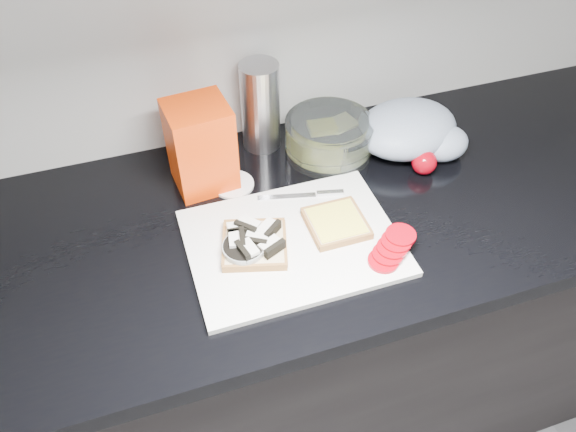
% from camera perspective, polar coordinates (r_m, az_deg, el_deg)
% --- Properties ---
extents(base_cabinet, '(3.50, 0.60, 0.86)m').
position_cam_1_polar(base_cabinet, '(1.53, 3.49, -11.48)').
color(base_cabinet, black).
rests_on(base_cabinet, ground).
extents(countertop, '(3.50, 0.64, 0.04)m').
position_cam_1_polar(countertop, '(1.18, 4.43, 0.57)').
color(countertop, black).
rests_on(countertop, base_cabinet).
extents(cutting_board, '(0.40, 0.30, 0.01)m').
position_cam_1_polar(cutting_board, '(1.08, 0.50, -2.71)').
color(cutting_board, white).
rests_on(cutting_board, countertop).
extents(bread_left, '(0.15, 0.15, 0.04)m').
position_cam_1_polar(bread_left, '(1.06, -3.47, -2.69)').
color(bread_left, '#C7B18C').
rests_on(bread_left, cutting_board).
extents(bread_right, '(0.12, 0.12, 0.02)m').
position_cam_1_polar(bread_right, '(1.10, 4.92, -0.73)').
color(bread_right, '#C7B18C').
rests_on(bread_right, cutting_board).
extents(tomato_slices, '(0.12, 0.11, 0.02)m').
position_cam_1_polar(tomato_slices, '(1.07, 10.53, -3.20)').
color(tomato_slices, '#9C030F').
rests_on(tomato_slices, cutting_board).
extents(knife, '(0.18, 0.05, 0.01)m').
position_cam_1_polar(knife, '(1.17, 2.44, 2.20)').
color(knife, silver).
rests_on(knife, cutting_board).
extents(seed_tub, '(0.08, 0.08, 0.04)m').
position_cam_1_polar(seed_tub, '(1.05, -4.48, -3.61)').
color(seed_tub, '#9EA3A3').
rests_on(seed_tub, countertop).
extents(tub_lid, '(0.12, 0.12, 0.01)m').
position_cam_1_polar(tub_lid, '(1.21, -5.59, 3.21)').
color(tub_lid, white).
rests_on(tub_lid, countertop).
extents(glass_bowl, '(0.20, 0.20, 0.08)m').
position_cam_1_polar(glass_bowl, '(1.27, 4.16, 8.00)').
color(glass_bowl, silver).
rests_on(glass_bowl, countertop).
extents(bread_bag, '(0.13, 0.12, 0.19)m').
position_cam_1_polar(bread_bag, '(1.17, -8.85, 7.02)').
color(bread_bag, '#F33604').
rests_on(bread_bag, countertop).
extents(steel_canister, '(0.09, 0.09, 0.21)m').
position_cam_1_polar(steel_canister, '(1.26, -2.82, 11.05)').
color(steel_canister, '#ACACB1').
rests_on(steel_canister, countertop).
extents(grocery_bag, '(0.26, 0.22, 0.10)m').
position_cam_1_polar(grocery_bag, '(1.31, 12.49, 8.46)').
color(grocery_bag, '#9FADC3').
rests_on(grocery_bag, countertop).
extents(whole_tomatoes, '(0.06, 0.06, 0.06)m').
position_cam_1_polar(whole_tomatoes, '(1.26, 13.67, 5.33)').
color(whole_tomatoes, '#9C030F').
rests_on(whole_tomatoes, countertop).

